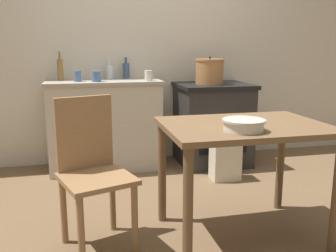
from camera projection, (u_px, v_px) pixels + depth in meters
ground_plane at (184, 218)px, 2.71m from camera, size 14.00×14.00×0.00m
wall_back at (144, 41)px, 3.96m from camera, size 8.00×0.07×2.55m
counter_cabinet at (105, 125)px, 3.76m from camera, size 1.12×0.52×0.89m
stove at (212, 123)px, 3.94m from camera, size 0.74×0.68×0.84m
work_table at (244, 141)px, 2.35m from camera, size 1.01×0.74×0.75m
chair at (92, 168)px, 2.28m from camera, size 0.51×0.51×0.92m
flour_sack at (225, 159)px, 3.47m from camera, size 0.26×0.18×0.40m
stock_pot at (210, 72)px, 3.77m from camera, size 0.29×0.29×0.28m
mixing_bowl_large at (244, 124)px, 2.12m from camera, size 0.25×0.25×0.07m
bottle_far_left at (110, 71)px, 3.82m from camera, size 0.08×0.08×0.20m
bottle_left at (126, 70)px, 3.87m from camera, size 0.07×0.07×0.22m
bottle_mid_left at (60, 69)px, 3.64m from camera, size 0.06×0.06×0.28m
cup_center_left at (96, 76)px, 3.53m from camera, size 0.09×0.09×0.10m
cup_center at (148, 76)px, 3.61m from camera, size 0.07×0.07×0.10m
cup_center_right at (77, 76)px, 3.54m from camera, size 0.07×0.07×0.10m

